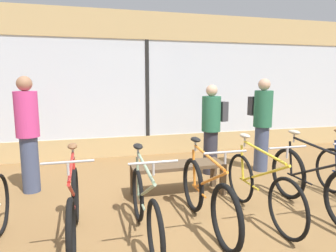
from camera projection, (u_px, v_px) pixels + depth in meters
The scene contains 11 objects.
ground_plane at pixel (204, 224), 3.65m from camera, with size 24.00×24.00×0.00m, color olive.
shop_back_wall at pixel (147, 84), 6.73m from camera, with size 12.00×0.08×3.20m.
bicycle_left at pixel (73, 209), 3.19m from camera, with size 0.46×1.67×1.02m.
bicycle_center_left at pixel (145, 207), 3.24m from camera, with size 0.46×1.66×1.01m.
bicycle_center at pixel (207, 196), 3.51m from camera, with size 0.46×1.70×1.03m.
bicycle_center_right at pixel (260, 187), 3.77m from camera, with size 0.46×1.74×1.03m.
bicycle_right at pixel (314, 183), 3.88m from camera, with size 0.46×1.83×1.06m.
display_bench at pixel (178, 169), 4.52m from camera, with size 1.40×0.44×0.48m.
customer_near_rack at pixel (28, 132), 4.55m from camera, with size 0.47×0.47×1.79m.
customer_by_window at pixel (262, 122), 5.64m from camera, with size 0.38×0.52×1.75m.
customer_mid_floor at pixel (212, 126), 5.47m from camera, with size 0.55×0.43×1.64m.
Camera 1 is at (-1.30, -3.19, 1.75)m, focal length 32.00 mm.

